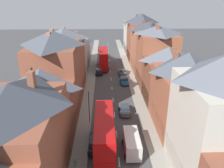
{
  "coord_description": "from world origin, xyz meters",
  "views": [
    {
      "loc": [
        -1.73,
        -15.81,
        19.28
      ],
      "look_at": [
        -0.02,
        29.3,
        1.31
      ],
      "focal_mm": 35.0,
      "sensor_mm": 36.0,
      "label": 1
    }
  ],
  "objects": [
    {
      "name": "pavement_left",
      "position": [
        -5.1,
        38.0,
        0.07
      ],
      "size": [
        2.2,
        104.0,
        0.14
      ],
      "primitive_type": "cube",
      "color": "gray",
      "rests_on": "ground"
    },
    {
      "name": "pavement_right",
      "position": [
        5.1,
        38.0,
        0.07
      ],
      "size": [
        2.2,
        104.0,
        0.14
      ],
      "primitive_type": "cube",
      "color": "gray",
      "rests_on": "ground"
    },
    {
      "name": "car_parked_left_b",
      "position": [
        -3.1,
        39.87,
        0.8
      ],
      "size": [
        1.9,
        3.99,
        1.59
      ],
      "color": "black",
      "rests_on": "ground"
    },
    {
      "name": "car_parked_right_a",
      "position": [
        1.8,
        18.32,
        0.81
      ],
      "size": [
        1.9,
        4.11,
        1.61
      ],
      "color": "#4C515B",
      "rests_on": "ground"
    },
    {
      "name": "pedestrian_near_right",
      "position": [
        -5.3,
        4.91,
        1.03
      ],
      "size": [
        0.36,
        0.22,
        1.61
      ],
      "color": "gray",
      "rests_on": "pavement_left"
    },
    {
      "name": "street_lamp",
      "position": [
        -4.25,
        15.73,
        3.24
      ],
      "size": [
        0.2,
        1.12,
        5.5
      ],
      "color": "black",
      "rests_on": "ground"
    },
    {
      "name": "car_mid_white",
      "position": [
        3.1,
        39.05,
        0.84
      ],
      "size": [
        1.9,
        3.86,
        1.67
      ],
      "color": "#4C515B",
      "rests_on": "ground"
    },
    {
      "name": "terrace_row_right",
      "position": [
        10.19,
        30.58,
        6.44
      ],
      "size": [
        8.0,
        84.68,
        14.68
      ],
      "color": "brown",
      "rests_on": "ground"
    },
    {
      "name": "delivery_van",
      "position": [
        1.8,
        8.06,
        1.34
      ],
      "size": [
        2.2,
        5.2,
        2.41
      ],
      "color": "silver",
      "rests_on": "ground"
    },
    {
      "name": "centre_line_dashes",
      "position": [
        0.0,
        36.0,
        0.01
      ],
      "size": [
        0.14,
        97.8,
        0.01
      ],
      "color": "silver",
      "rests_on": "ground"
    },
    {
      "name": "car_mid_black",
      "position": [
        3.1,
        32.83,
        0.84
      ],
      "size": [
        1.9,
        4.25,
        1.67
      ],
      "color": "#236093",
      "rests_on": "ground"
    },
    {
      "name": "double_decker_bus_mid_street",
      "position": [
        -1.81,
        7.85,
        2.82
      ],
      "size": [
        2.74,
        10.8,
        5.3
      ],
      "color": "#B70F0F",
      "rests_on": "ground"
    },
    {
      "name": "terrace_row_left",
      "position": [
        -10.19,
        21.27,
        6.03
      ],
      "size": [
        8.0,
        65.87,
        14.36
      ],
      "color": "#935138",
      "rests_on": "ground"
    },
    {
      "name": "car_near_blue",
      "position": [
        -3.1,
        68.74,
        0.84
      ],
      "size": [
        1.9,
        4.31,
        1.67
      ],
      "color": "maroon",
      "rests_on": "ground"
    },
    {
      "name": "car_parked_left_a",
      "position": [
        -3.1,
        8.82,
        0.85
      ],
      "size": [
        1.9,
        4.34,
        1.68
      ],
      "color": "black",
      "rests_on": "ground"
    },
    {
      "name": "double_decker_bus_lead",
      "position": [
        -1.81,
        45.72,
        2.82
      ],
      "size": [
        2.74,
        10.8,
        5.3
      ],
      "color": "#B70F0F",
      "rests_on": "ground"
    }
  ]
}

